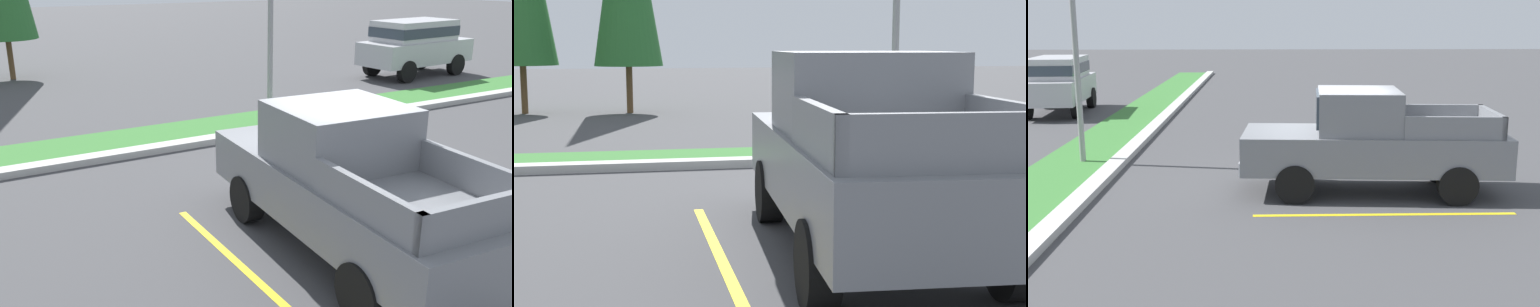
% 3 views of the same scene
% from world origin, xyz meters
% --- Properties ---
extents(ground_plane, '(120.00, 120.00, 0.00)m').
position_xyz_m(ground_plane, '(0.00, 0.00, 0.00)').
color(ground_plane, '#424244').
extents(parking_line_near, '(0.12, 4.80, 0.01)m').
position_xyz_m(parking_line_near, '(-2.08, -0.76, 0.00)').
color(parking_line_near, yellow).
rests_on(parking_line_near, ground).
extents(parking_line_far, '(0.12, 4.80, 0.01)m').
position_xyz_m(parking_line_far, '(1.02, -0.76, 0.00)').
color(parking_line_far, yellow).
rests_on(parking_line_far, ground).
extents(curb_strip, '(56.00, 0.40, 0.15)m').
position_xyz_m(curb_strip, '(0.00, 5.00, 0.07)').
color(curb_strip, '#B2B2AD').
rests_on(curb_strip, ground).
extents(grass_median, '(56.00, 1.80, 0.06)m').
position_xyz_m(grass_median, '(0.00, 6.10, 0.03)').
color(grass_median, '#387533').
rests_on(grass_median, ground).
extents(pickup_truck_main, '(2.24, 5.34, 2.10)m').
position_xyz_m(pickup_truck_main, '(-0.53, -0.71, 1.04)').
color(pickup_truck_main, black).
rests_on(pickup_truck_main, ground).
extents(suv_distant, '(4.74, 2.25, 2.10)m').
position_xyz_m(suv_distant, '(10.65, 9.09, 1.24)').
color(suv_distant, black).
rests_on(suv_distant, ground).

